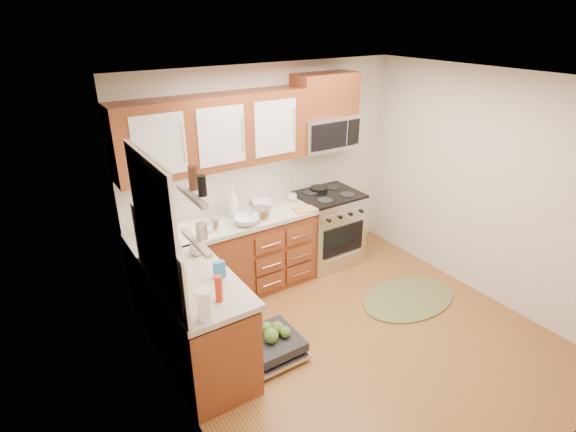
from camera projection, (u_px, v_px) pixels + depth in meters
floor at (358, 339)px, 4.51m from camera, size 3.50×3.50×0.00m
ceiling at (380, 82)px, 3.47m from camera, size 3.50×3.50×0.00m
wall_back at (268, 173)px, 5.32m from camera, size 3.50×0.04×2.50m
wall_front at (568, 337)px, 2.65m from camera, size 3.50×0.04×2.50m
wall_left at (179, 287)px, 3.12m from camera, size 0.04×3.50×2.50m
wall_right at (489, 189)px, 4.85m from camera, size 0.04×3.50×2.50m
base_cabinet_back at (227, 261)px, 5.08m from camera, size 2.05×0.60×0.85m
base_cabinet_left at (199, 327)px, 4.01m from camera, size 0.60×1.25×0.85m
countertop_back at (225, 224)px, 4.87m from camera, size 2.07×0.64×0.05m
countertop_left at (196, 282)px, 3.82m from camera, size 0.64×1.27×0.05m
backsplash_back at (212, 189)px, 4.97m from camera, size 2.05×0.02×0.57m
backsplash_left at (157, 260)px, 3.55m from camera, size 0.02×1.25×0.57m
upper_cabinets at (214, 133)px, 4.57m from camera, size 2.05×0.35×0.75m
cabinet_over_mw at (325, 94)px, 5.16m from camera, size 0.76×0.35×0.47m
range at (327, 228)px, 5.74m from camera, size 0.76×0.64×0.95m
microwave at (325, 132)px, 5.32m from camera, size 0.76×0.38×0.40m
sink at (181, 245)px, 4.64m from camera, size 0.62×0.50×0.26m
dishwasher at (269, 346)px, 4.27m from camera, size 0.70×0.60×0.20m
window at (153, 222)px, 3.39m from camera, size 0.03×1.05×1.05m
window_blind at (151, 180)px, 3.26m from camera, size 0.02×0.96×0.40m
shelf_upper at (192, 196)px, 2.54m from camera, size 0.04×0.40×0.03m
shelf_lower at (196, 243)px, 2.66m from camera, size 0.04×0.40×0.03m
rug at (409, 298)px, 5.13m from camera, size 1.39×1.17×0.02m
skillet at (319, 189)px, 5.63m from camera, size 0.24×0.24×0.04m
stock_pot at (261, 214)px, 4.89m from camera, size 0.28×0.28×0.13m
cutting_board at (305, 209)px, 5.14m from camera, size 0.29×0.22×0.02m
canister at (214, 226)px, 4.59m from camera, size 0.12×0.12×0.15m
paper_towel_roll at (205, 305)px, 3.27m from camera, size 0.12×0.12×0.25m
mustard_bottle at (184, 282)px, 3.58m from camera, size 0.09×0.09×0.21m
red_bottle at (219, 289)px, 3.49m from camera, size 0.07×0.07×0.22m
wooden_box at (166, 260)px, 3.96m from camera, size 0.15×0.11×0.14m
blue_carton at (219, 270)px, 3.82m from camera, size 0.10×0.06×0.15m
bowl_a at (262, 204)px, 5.24m from camera, size 0.30×0.30×0.06m
bowl_b at (247, 221)px, 4.78m from camera, size 0.34×0.34×0.09m
cup at (292, 198)px, 5.37m from camera, size 0.13×0.13×0.09m
soap_bottle_a at (233, 202)px, 4.92m from camera, size 0.17×0.17×0.33m
soap_bottle_b at (175, 244)px, 4.18m from camera, size 0.10×0.11×0.21m
soap_bottle_c at (197, 245)px, 4.17m from camera, size 0.19×0.19×0.19m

